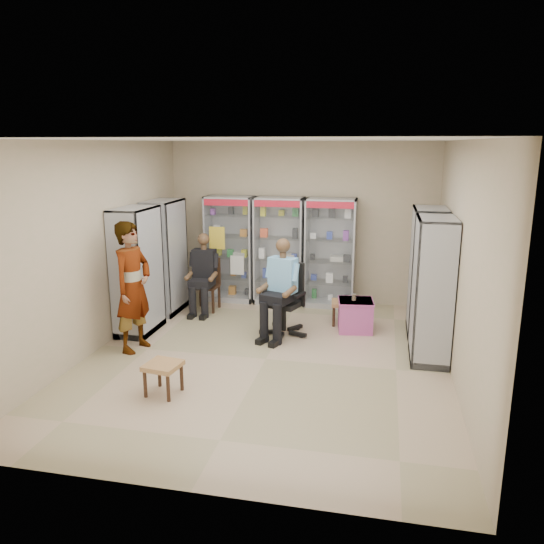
% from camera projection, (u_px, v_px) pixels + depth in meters
% --- Properties ---
extents(floor, '(6.00, 6.00, 0.00)m').
position_uv_depth(floor, '(266.00, 359.00, 7.46)').
color(floor, tan).
rests_on(floor, ground).
extents(room_shell, '(5.02, 6.02, 3.01)m').
position_uv_depth(room_shell, '(265.00, 220.00, 7.00)').
color(room_shell, tan).
rests_on(room_shell, ground).
extents(cabinet_back_left, '(0.90, 0.50, 2.00)m').
position_uv_depth(cabinet_back_left, '(230.00, 249.00, 10.08)').
color(cabinet_back_left, silver).
rests_on(cabinet_back_left, floor).
extents(cabinet_back_mid, '(0.90, 0.50, 2.00)m').
position_uv_depth(cabinet_back_mid, '(279.00, 251.00, 9.89)').
color(cabinet_back_mid, '#BABDC2').
rests_on(cabinet_back_mid, floor).
extents(cabinet_back_right, '(0.90, 0.50, 2.00)m').
position_uv_depth(cabinet_back_right, '(330.00, 253.00, 9.70)').
color(cabinet_back_right, silver).
rests_on(cabinet_back_right, floor).
extents(cabinet_right_far, '(0.90, 0.50, 2.00)m').
position_uv_depth(cabinet_right_far, '(427.00, 272.00, 8.30)').
color(cabinet_right_far, silver).
rests_on(cabinet_right_far, floor).
extents(cabinet_right_near, '(0.90, 0.50, 2.00)m').
position_uv_depth(cabinet_right_near, '(432.00, 290.00, 7.25)').
color(cabinet_right_near, '#9D9FA4').
rests_on(cabinet_right_near, floor).
extents(cabinet_left_far, '(0.90, 0.50, 2.00)m').
position_uv_depth(cabinet_left_far, '(165.00, 257.00, 9.39)').
color(cabinet_left_far, '#A3A4AA').
rests_on(cabinet_left_far, floor).
extents(cabinet_left_near, '(0.90, 0.50, 2.00)m').
position_uv_depth(cabinet_left_near, '(137.00, 271.00, 8.34)').
color(cabinet_left_near, silver).
rests_on(cabinet_left_near, floor).
extents(wooden_chair, '(0.42, 0.42, 0.94)m').
position_uv_depth(wooden_chair, '(206.00, 285.00, 9.56)').
color(wooden_chair, black).
rests_on(wooden_chair, floor).
extents(seated_customer, '(0.44, 0.60, 1.34)m').
position_uv_depth(seated_customer, '(205.00, 275.00, 9.47)').
color(seated_customer, black).
rests_on(seated_customer, floor).
extents(office_chair, '(0.79, 0.79, 1.15)m').
position_uv_depth(office_chair, '(284.00, 300.00, 8.31)').
color(office_chair, black).
rests_on(office_chair, floor).
extents(seated_shopkeeper, '(0.66, 0.78, 1.46)m').
position_uv_depth(seated_shopkeeper, '(283.00, 291.00, 8.22)').
color(seated_shopkeeper, '#739DE4').
rests_on(seated_shopkeeper, floor).
extents(pink_trunk, '(0.59, 0.57, 0.51)m').
position_uv_depth(pink_trunk, '(355.00, 315.00, 8.55)').
color(pink_trunk, '#C44E8B').
rests_on(pink_trunk, floor).
extents(tea_glass, '(0.07, 0.07, 0.10)m').
position_uv_depth(tea_glass, '(354.00, 297.00, 8.48)').
color(tea_glass, '#541307').
rests_on(tea_glass, pink_trunk).
extents(woven_stool_a, '(0.43, 0.43, 0.39)m').
position_uv_depth(woven_stool_a, '(343.00, 313.00, 8.88)').
color(woven_stool_a, '#A27444').
rests_on(woven_stool_a, floor).
extents(woven_stool_b, '(0.45, 0.45, 0.39)m').
position_uv_depth(woven_stool_b, '(164.00, 378.00, 6.39)').
color(woven_stool_b, '#AB6F48').
rests_on(woven_stool_b, floor).
extents(standing_man, '(0.59, 0.77, 1.90)m').
position_uv_depth(standing_man, '(133.00, 287.00, 7.61)').
color(standing_man, gray).
rests_on(standing_man, floor).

